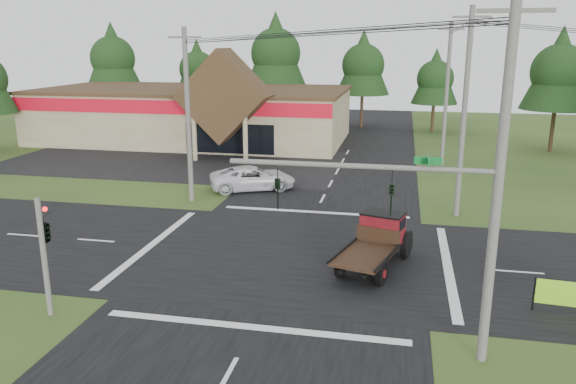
# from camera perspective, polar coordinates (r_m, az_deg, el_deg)

# --- Properties ---
(ground) EXTENTS (120.00, 120.00, 0.00)m
(ground) POSITION_cam_1_polar(r_m,az_deg,el_deg) (26.26, 0.42, -6.47)
(ground) COLOR #274016
(ground) RESTS_ON ground
(road_ns) EXTENTS (12.00, 120.00, 0.02)m
(road_ns) POSITION_cam_1_polar(r_m,az_deg,el_deg) (26.26, 0.42, -6.45)
(road_ns) COLOR black
(road_ns) RESTS_ON ground
(road_ew) EXTENTS (120.00, 12.00, 0.02)m
(road_ew) POSITION_cam_1_polar(r_m,az_deg,el_deg) (26.26, 0.42, -6.45)
(road_ew) COLOR black
(road_ew) RESTS_ON ground
(parking_apron) EXTENTS (28.00, 14.00, 0.02)m
(parking_apron) POSITION_cam_1_polar(r_m,az_deg,el_deg) (47.85, -11.75, 3.06)
(parking_apron) COLOR black
(parking_apron) RESTS_ON ground
(cvs_building) EXTENTS (30.40, 18.20, 9.19)m
(cvs_building) POSITION_cam_1_polar(r_m,az_deg,el_deg) (57.72, -9.35, 7.94)
(cvs_building) COLOR gray
(cvs_building) RESTS_ON ground
(traffic_signal_mast) EXTENTS (8.12, 0.24, 7.00)m
(traffic_signal_mast) POSITION_cam_1_polar(r_m,az_deg,el_deg) (17.32, 14.72, -2.87)
(traffic_signal_mast) COLOR #595651
(traffic_signal_mast) RESTS_ON ground
(traffic_signal_corner) EXTENTS (0.53, 2.48, 4.40)m
(traffic_signal_corner) POSITION_cam_1_polar(r_m,az_deg,el_deg) (21.53, -23.63, -2.69)
(traffic_signal_corner) COLOR #595651
(traffic_signal_corner) RESTS_ON ground
(utility_pole_nr) EXTENTS (2.00, 0.30, 11.00)m
(utility_pole_nr) POSITION_cam_1_polar(r_m,az_deg,el_deg) (17.19, 20.58, 0.73)
(utility_pole_nr) COLOR #595651
(utility_pole_nr) RESTS_ON ground
(utility_pole_nw) EXTENTS (2.00, 0.30, 10.50)m
(utility_pole_nw) POSITION_cam_1_polar(r_m,az_deg,el_deg) (34.68, -10.13, 7.74)
(utility_pole_nw) COLOR #595651
(utility_pole_nw) RESTS_ON ground
(utility_pole_ne) EXTENTS (2.00, 0.30, 11.50)m
(utility_pole_ne) POSITION_cam_1_polar(r_m,az_deg,el_deg) (32.38, 17.46, 7.69)
(utility_pole_ne) COLOR #595651
(utility_pole_ne) RESTS_ON ground
(utility_pole_n) EXTENTS (2.00, 0.30, 11.20)m
(utility_pole_n) POSITION_cam_1_polar(r_m,az_deg,el_deg) (46.28, 15.80, 9.59)
(utility_pole_n) COLOR #595651
(utility_pole_n) RESTS_ON ground
(tree_row_a) EXTENTS (6.72, 6.72, 12.12)m
(tree_row_a) POSITION_cam_1_polar(r_m,az_deg,el_deg) (72.82, -17.39, 13.03)
(tree_row_a) COLOR #332316
(tree_row_a) RESTS_ON ground
(tree_row_b) EXTENTS (5.60, 5.60, 10.10)m
(tree_row_b) POSITION_cam_1_polar(r_m,az_deg,el_deg) (70.53, -9.20, 12.37)
(tree_row_b) COLOR #332316
(tree_row_b) RESTS_ON ground
(tree_row_c) EXTENTS (7.28, 7.28, 13.13)m
(tree_row_c) POSITION_cam_1_polar(r_m,az_deg,el_deg) (66.65, -1.25, 14.15)
(tree_row_c) COLOR #332316
(tree_row_c) RESTS_ON ground
(tree_row_d) EXTENTS (6.16, 6.16, 11.11)m
(tree_row_d) POSITION_cam_1_polar(r_m,az_deg,el_deg) (66.21, 7.64, 12.86)
(tree_row_d) COLOR #332316
(tree_row_d) RESTS_ON ground
(tree_row_e) EXTENTS (5.04, 5.04, 9.09)m
(tree_row_e) POSITION_cam_1_polar(r_m,az_deg,el_deg) (64.18, 14.75, 11.25)
(tree_row_e) COLOR #332316
(tree_row_e) RESTS_ON ground
(tree_side_ne) EXTENTS (6.16, 6.16, 11.11)m
(tree_side_ne) POSITION_cam_1_polar(r_m,az_deg,el_deg) (55.66, 25.87, 11.18)
(tree_side_ne) COLOR #332316
(tree_side_ne) RESTS_ON ground
(antique_flatbed_truck) EXTENTS (3.52, 5.82, 2.28)m
(antique_flatbed_truck) POSITION_cam_1_polar(r_m,az_deg,el_deg) (24.79, 8.74, -5.16)
(antique_flatbed_truck) COLOR #530B10
(antique_flatbed_truck) RESTS_ON ground
(white_pickup) EXTENTS (6.27, 4.75, 1.58)m
(white_pickup) POSITION_cam_1_polar(r_m,az_deg,el_deg) (37.78, -3.60, 1.43)
(white_pickup) COLOR silver
(white_pickup) RESTS_ON ground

